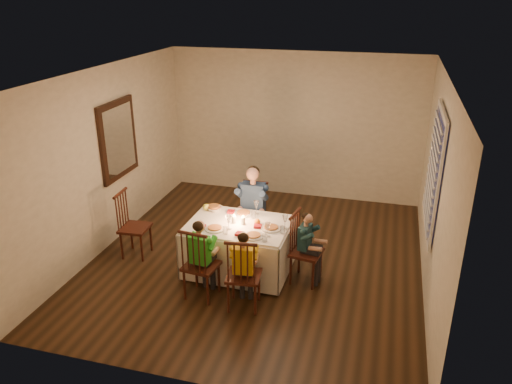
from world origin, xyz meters
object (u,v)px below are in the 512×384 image
(dining_table, at_px, (239,237))
(chair_end, at_px, (305,281))
(chair_near_right, at_px, (244,306))
(child_teal, at_px, (305,281))
(child_yellow, at_px, (244,306))
(serving_bowl, at_px, (214,208))
(adult, at_px, (253,244))
(chair_adult, at_px, (253,244))
(child_green, at_px, (203,295))
(chair_extra, at_px, (138,254))
(chair_near_left, at_px, (203,295))

(dining_table, relative_size, chair_end, 1.43)
(chair_near_right, bearing_deg, child_teal, -135.80)
(child_yellow, relative_size, serving_bowl, 4.69)
(chair_near_right, xyz_separation_m, child_yellow, (0.00, 0.00, 0.00))
(adult, relative_size, child_teal, 1.26)
(child_teal, bearing_deg, serving_bowl, 85.23)
(dining_table, relative_size, child_yellow, 1.37)
(chair_adult, height_order, chair_near_right, same)
(adult, bearing_deg, child_green, -100.01)
(chair_extra, bearing_deg, child_yellow, -116.88)
(dining_table, distance_m, child_yellow, 0.98)
(adult, distance_m, child_green, 1.48)
(chair_near_left, xyz_separation_m, chair_end, (1.18, 0.68, 0.00))
(chair_near_left, distance_m, adult, 1.48)
(chair_extra, bearing_deg, child_green, -122.82)
(child_yellow, bearing_deg, adult, -84.82)
(chair_adult, height_order, child_yellow, child_yellow)
(chair_near_left, xyz_separation_m, child_green, (0.00, 0.00, 0.00))
(dining_table, distance_m, chair_extra, 1.62)
(chair_extra, distance_m, child_green, 1.47)
(chair_adult, height_order, adult, adult)
(child_yellow, bearing_deg, child_teal, -135.80)
(chair_extra, relative_size, serving_bowl, 4.52)
(dining_table, bearing_deg, serving_bowl, 146.15)
(child_teal, bearing_deg, chair_end, 0.00)
(chair_near_right, relative_size, chair_end, 1.00)
(chair_extra, height_order, adult, adult)
(chair_extra, height_order, child_green, child_green)
(dining_table, height_order, chair_extra, dining_table)
(chair_adult, bearing_deg, chair_near_right, -78.61)
(dining_table, distance_m, chair_adult, 0.91)
(chair_end, distance_m, chair_extra, 2.46)
(adult, xyz_separation_m, serving_bowl, (-0.43, -0.45, 0.73))
(child_teal, height_order, serving_bowl, serving_bowl)
(child_green, distance_m, child_yellow, 0.57)
(chair_near_left, bearing_deg, child_green, -0.00)
(chair_near_left, bearing_deg, serving_bowl, -72.41)
(chair_near_left, height_order, adult, adult)
(chair_end, height_order, child_green, child_green)
(chair_extra, relative_size, child_yellow, 0.96)
(child_teal, bearing_deg, dining_table, 97.75)
(adult, height_order, child_green, adult)
(chair_end, bearing_deg, chair_near_left, 128.80)
(adult, relative_size, child_green, 1.18)
(chair_end, distance_m, adult, 1.22)
(chair_adult, relative_size, child_yellow, 0.96)
(chair_end, bearing_deg, child_teal, 0.00)
(chair_end, relative_size, chair_extra, 0.99)
(chair_adult, bearing_deg, chair_end, -40.33)
(chair_end, xyz_separation_m, chair_extra, (-2.46, 0.04, 0.00))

